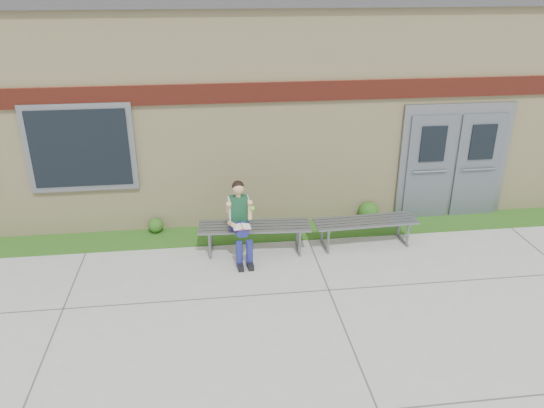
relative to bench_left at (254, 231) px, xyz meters
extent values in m
plane|color=#9E9E99|center=(0.03, -1.92, -0.39)|extent=(80.00, 80.00, 0.00)
cube|color=#1D5015|center=(0.03, 0.68, -0.38)|extent=(16.00, 0.80, 0.02)
cube|color=beige|center=(0.03, 4.08, 1.61)|extent=(16.00, 6.00, 4.00)
cube|color=maroon|center=(0.03, 1.05, 2.21)|extent=(16.00, 0.06, 0.35)
cube|color=slate|center=(-2.97, 1.04, 1.31)|extent=(1.90, 0.08, 1.60)
cube|color=black|center=(-2.97, 1.00, 1.31)|extent=(1.70, 0.04, 1.40)
cube|color=slate|center=(4.03, 1.04, 0.76)|extent=(2.20, 0.08, 2.30)
cube|color=#515962|center=(3.53, 0.99, 0.66)|extent=(0.92, 0.06, 2.10)
cube|color=#515962|center=(4.53, 0.99, 0.66)|extent=(0.92, 0.06, 2.10)
cube|color=slate|center=(0.00, 0.00, 0.10)|extent=(1.97, 0.67, 0.04)
cube|color=slate|center=(-0.78, 0.00, -0.17)|extent=(0.08, 0.54, 0.44)
cube|color=slate|center=(0.78, 0.00, -0.17)|extent=(0.08, 0.54, 0.44)
cube|color=slate|center=(2.00, 0.00, 0.07)|extent=(1.87, 0.59, 0.04)
cube|color=slate|center=(1.26, 0.00, -0.18)|extent=(0.07, 0.51, 0.42)
cube|color=slate|center=(2.74, 0.00, -0.18)|extent=(0.07, 0.51, 0.42)
cube|color=navy|center=(-0.27, -0.05, 0.19)|extent=(0.34, 0.25, 0.15)
cube|color=#103D20|center=(-0.27, -0.07, 0.48)|extent=(0.31, 0.21, 0.43)
sphere|color=tan|center=(-0.27, -0.08, 0.86)|extent=(0.21, 0.21, 0.20)
sphere|color=black|center=(-0.27, -0.06, 0.88)|extent=(0.22, 0.22, 0.21)
cylinder|color=navy|center=(-0.34, -0.30, 0.21)|extent=(0.17, 0.41, 0.14)
cylinder|color=navy|center=(-0.17, -0.29, 0.21)|extent=(0.17, 0.41, 0.14)
cylinder|color=navy|center=(-0.30, -0.53, -0.15)|extent=(0.11, 0.11, 0.47)
cylinder|color=navy|center=(-0.13, -0.52, -0.15)|extent=(0.11, 0.11, 0.47)
cube|color=black|center=(-0.30, -0.59, -0.34)|extent=(0.11, 0.25, 0.09)
cube|color=black|center=(-0.13, -0.58, -0.34)|extent=(0.11, 0.25, 0.09)
cylinder|color=tan|center=(-0.44, -0.14, 0.54)|extent=(0.10, 0.22, 0.25)
cylinder|color=tan|center=(-0.09, -0.12, 0.54)|extent=(0.10, 0.22, 0.25)
cube|color=white|center=(-0.25, -0.41, 0.30)|extent=(0.31, 0.23, 0.01)
cube|color=#C34964|center=(-0.25, -0.41, 0.29)|extent=(0.31, 0.24, 0.01)
sphere|color=#76D338|center=(-0.05, -0.25, 0.55)|extent=(0.08, 0.08, 0.08)
sphere|color=#1D5015|center=(-1.79, 0.93, -0.23)|extent=(0.28, 0.28, 0.28)
sphere|color=#1D5015|center=(2.35, 0.93, -0.17)|extent=(0.39, 0.39, 0.39)
camera|label=1|loc=(-0.74, -8.28, 4.16)|focal=35.00mm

